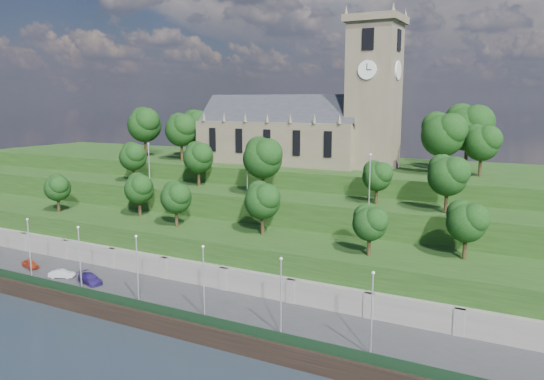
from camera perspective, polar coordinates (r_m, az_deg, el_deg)
The scene contains 17 objects.
ground at distance 67.71m, azimuth -14.21°, elevation -14.13°, with size 320.00×320.00×0.00m, color #1C262D.
promenade at distance 71.50m, azimuth -10.96°, elevation -11.83°, with size 160.00×12.00×2.00m, color #2D2D30.
quay_wall at distance 67.24m, azimuth -14.28°, elevation -13.28°, with size 160.00×0.50×2.20m, color black.
fence at distance 67.13m, azimuth -13.95°, elevation -11.93°, with size 160.00×0.10×1.20m, color #15301B.
retaining_wall at distance 75.42m, azimuth -8.12°, elevation -9.39°, with size 160.00×2.10×5.00m.
embankment_lower at distance 79.66m, azimuth -5.57°, elevation -7.17°, with size 160.00×12.00×8.00m, color #1B3913.
embankment_upper at distance 88.18m, azimuth -1.64°, elevation -4.14°, with size 160.00×10.00×12.00m, color #1B3913.
hilltop at distance 106.22m, azimuth 3.96°, elevation -0.98°, with size 160.00×32.00×15.00m, color #1B3913.
church at distance 100.55m, azimuth 3.53°, elevation 7.06°, with size 38.60×12.35×27.60m.
trees_lower at distance 76.97m, azimuth -4.65°, elevation -1.00°, with size 70.72×8.64×7.67m.
trees_upper at distance 84.28m, azimuth -0.78°, elevation 3.20°, with size 61.53×8.79×9.37m.
trees_hilltop at distance 99.68m, azimuth 3.07°, elevation 6.76°, with size 74.16×17.06×11.51m.
lamp_posts_promenade at distance 68.31m, azimuth -14.29°, elevation -7.71°, with size 60.36×0.36×8.64m.
lamp_posts_upper at distance 83.73m, azimuth -2.69°, elevation 2.38°, with size 40.36×0.36×7.64m.
car_left at distance 88.51m, azimuth -24.56°, elevation -7.24°, with size 1.44×3.59×1.22m, color #A3351B.
car_middle at distance 81.99m, azimuth -21.67°, elevation -8.37°, with size 1.24×3.56×1.17m, color #9E9FA3.
car_right at distance 78.30m, azimuth -18.99°, elevation -8.98°, with size 1.87×4.60×1.34m, color navy.
Camera 1 is at (42.39, -45.45, 26.85)m, focal length 35.00 mm.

